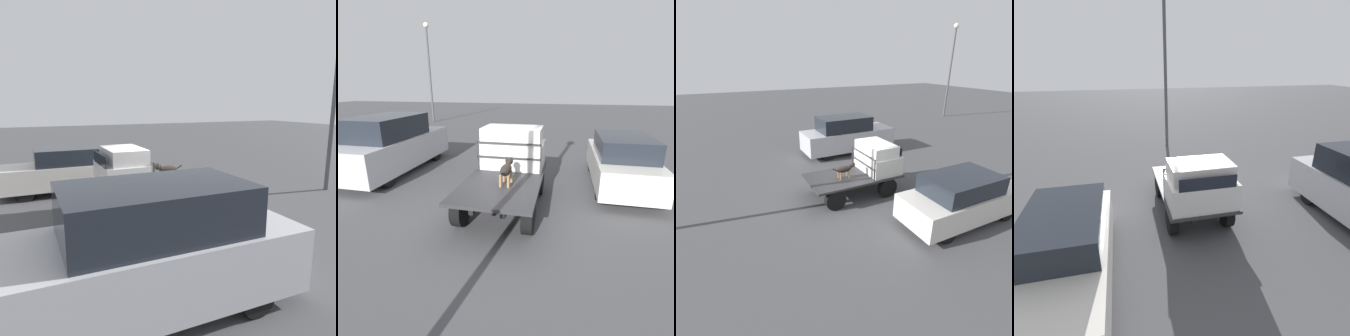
% 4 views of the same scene
% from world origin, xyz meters
% --- Properties ---
extents(ground_plane, '(80.00, 80.00, 0.00)m').
position_xyz_m(ground_plane, '(0.00, 0.00, 0.00)').
color(ground_plane, '#474749').
extents(flatbed_truck, '(3.61, 1.90, 0.83)m').
position_xyz_m(flatbed_truck, '(0.00, 0.00, 0.59)').
color(flatbed_truck, black).
rests_on(flatbed_truck, ground).
extents(truck_cab, '(1.25, 1.78, 1.17)m').
position_xyz_m(truck_cab, '(1.11, 0.00, 1.39)').
color(truck_cab, silver).
rests_on(truck_cab, flatbed_truck).
extents(truck_headboard, '(0.04, 1.78, 0.83)m').
position_xyz_m(truck_headboard, '(0.44, 0.00, 1.38)').
color(truck_headboard, '#2D2D30').
rests_on(truck_headboard, flatbed_truck).
extents(dog, '(0.99, 0.25, 0.63)m').
position_xyz_m(dog, '(-0.37, -0.14, 1.21)').
color(dog, '#9E7547').
rests_on(dog, flatbed_truck).
extents(parked_sedan, '(4.34, 1.70, 1.67)m').
position_xyz_m(parked_sedan, '(2.36, -3.23, 0.83)').
color(parked_sedan, black).
rests_on(parked_sedan, ground).
extents(parked_pickup_far, '(5.21, 1.87, 2.09)m').
position_xyz_m(parked_pickup_far, '(2.14, 4.75, 1.01)').
color(parked_pickup_far, black).
rests_on(parked_pickup_far, ground).
extents(light_pole_far, '(0.43, 0.43, 7.87)m').
position_xyz_m(light_pole_far, '(15.17, 9.96, 4.88)').
color(light_pole_far, '#4C4C51').
rests_on(light_pole_far, ground).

